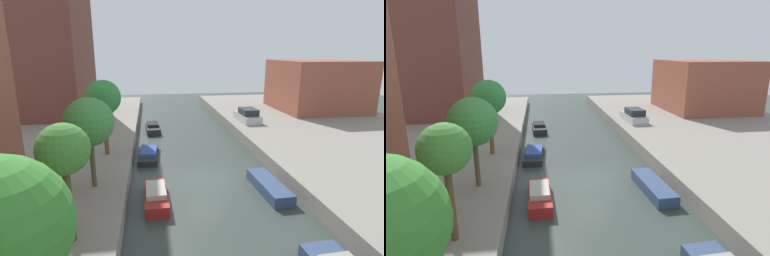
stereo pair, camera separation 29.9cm
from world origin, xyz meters
The scene contains 11 objects.
ground_plane centered at (0.00, 0.00, 0.00)m, with size 84.00×84.00×0.00m, color #333D38.
apartment_tower_far centered at (-16.00, 20.09, 12.42)m, with size 10.00×12.26×22.84m, color brown.
low_block_right centered at (18.00, 17.86, 4.17)m, with size 10.00×10.31×6.33m, color brown.
street_tree_2 centered at (-6.81, -7.15, 4.84)m, with size 2.02×2.02×4.92m.
street_tree_3 centered at (-6.81, -2.06, 4.74)m, with size 2.69×2.69×5.11m.
street_tree_4 centered at (-6.81, 3.49, 5.21)m, with size 2.51×2.51×5.52m.
parked_car centered at (7.05, 12.42, 1.60)m, with size 1.98×4.36×1.44m.
moored_boat_left_2 centered at (-3.36, -2.63, 0.41)m, with size 1.38×3.81×0.95m.
moored_boat_left_3 centered at (-3.75, 4.99, 0.32)m, with size 1.75×4.53×0.76m.
moored_boat_left_4 centered at (-3.31, 13.02, 0.41)m, with size 1.62×3.60×0.96m.
moored_boat_right_2 centered at (3.62, -2.21, 0.35)m, with size 1.48×4.43×0.69m.
Camera 2 is at (-3.22, -18.41, 8.50)m, focal length 27.89 mm.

